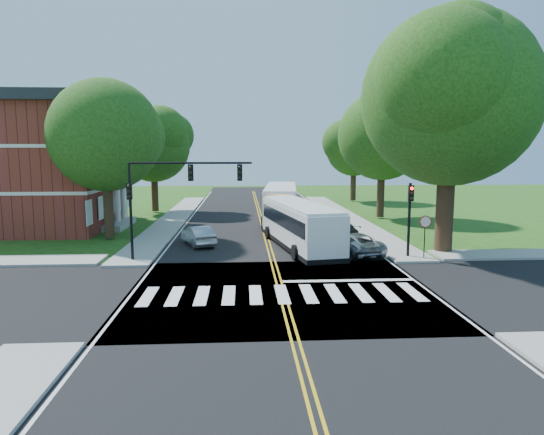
{
  "coord_description": "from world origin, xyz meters",
  "views": [
    {
      "loc": [
        -1.75,
        -21.65,
        6.4
      ],
      "look_at": [
        0.04,
        7.62,
        2.4
      ],
      "focal_mm": 32.0,
      "sensor_mm": 36.0,
      "label": 1
    }
  ],
  "objects": [
    {
      "name": "tree_west_near",
      "position": [
        -11.5,
        14.0,
        7.53
      ],
      "size": [
        8.0,
        8.0,
        11.4
      ],
      "color": "#321E14",
      "rests_on": "ground"
    },
    {
      "name": "hatchback",
      "position": [
        -4.81,
        11.36,
        0.68
      ],
      "size": [
        2.78,
        4.29,
        1.34
      ],
      "primitive_type": "imported",
      "rotation": [
        0.0,
        0.0,
        3.51
      ],
      "color": "#A7A9AE",
      "rests_on": "road"
    },
    {
      "name": "signal_nw",
      "position": [
        -5.86,
        6.43,
        4.38
      ],
      "size": [
        7.15,
        0.46,
        5.66
      ],
      "color": "black",
      "rests_on": "ground"
    },
    {
      "name": "crosswalk",
      "position": [
        0.0,
        -0.5,
        0.02
      ],
      "size": [
        12.6,
        3.0,
        0.01
      ],
      "primitive_type": "cube",
      "color": "silver",
      "rests_on": "road"
    },
    {
      "name": "stop_bar",
      "position": [
        3.5,
        1.6,
        0.02
      ],
      "size": [
        6.6,
        0.4,
        0.01
      ],
      "primitive_type": "cube",
      "color": "silver",
      "rests_on": "road"
    },
    {
      "name": "suv",
      "position": [
        5.14,
        7.85,
        0.69
      ],
      "size": [
        3.54,
        5.29,
        1.35
      ],
      "primitive_type": "imported",
      "rotation": [
        0.0,
        0.0,
        3.43
      ],
      "color": "#ADAFB4",
      "rests_on": "road"
    },
    {
      "name": "tree_west_far",
      "position": [
        -11.0,
        30.0,
        7.0
      ],
      "size": [
        7.6,
        7.6,
        10.67
      ],
      "color": "#321E14",
      "rests_on": "ground"
    },
    {
      "name": "road",
      "position": [
        0.0,
        18.0,
        0.01
      ],
      "size": [
        14.0,
        96.0,
        0.01
      ],
      "primitive_type": "cube",
      "color": "black",
      "rests_on": "ground"
    },
    {
      "name": "tree_east_mid",
      "position": [
        11.5,
        24.0,
        7.86
      ],
      "size": [
        8.4,
        8.4,
        11.93
      ],
      "color": "#321E14",
      "rests_on": "ground"
    },
    {
      "name": "edge_line_w",
      "position": [
        -6.8,
        22.0,
        0.01
      ],
      "size": [
        0.12,
        70.0,
        0.01
      ],
      "primitive_type": "cube",
      "color": "silver",
      "rests_on": "road"
    },
    {
      "name": "cross_road",
      "position": [
        0.0,
        0.0,
        0.01
      ],
      "size": [
        60.0,
        12.0,
        0.01
      ],
      "primitive_type": "cube",
      "color": "black",
      "rests_on": "ground"
    },
    {
      "name": "bus_lead",
      "position": [
        1.99,
        10.04,
        1.59
      ],
      "size": [
        4.46,
        11.85,
        3.0
      ],
      "rotation": [
        0.0,
        0.0,
        3.31
      ],
      "color": "silver",
      "rests_on": "road"
    },
    {
      "name": "dark_sedan",
      "position": [
        5.39,
        13.34,
        0.65
      ],
      "size": [
        2.45,
        4.65,
        1.28
      ],
      "primitive_type": "imported",
      "rotation": [
        0.0,
        0.0,
        3.29
      ],
      "color": "black",
      "rests_on": "road"
    },
    {
      "name": "center_line",
      "position": [
        0.0,
        22.0,
        0.01
      ],
      "size": [
        0.36,
        70.0,
        0.01
      ],
      "primitive_type": "cube",
      "color": "gold",
      "rests_on": "road"
    },
    {
      "name": "bus_follow",
      "position": [
        1.74,
        22.28,
        1.75
      ],
      "size": [
        4.03,
        12.93,
        3.29
      ],
      "rotation": [
        0.0,
        0.0,
        3.04
      ],
      "color": "silver",
      "rests_on": "road"
    },
    {
      "name": "stop_sign",
      "position": [
        9.0,
        5.98,
        2.03
      ],
      "size": [
        0.76,
        0.08,
        2.53
      ],
      "color": "black",
      "rests_on": "ground"
    },
    {
      "name": "tree_east_far",
      "position": [
        12.5,
        40.0,
        6.86
      ],
      "size": [
        7.2,
        7.2,
        10.34
      ],
      "color": "#321E14",
      "rests_on": "ground"
    },
    {
      "name": "tree_ne_big",
      "position": [
        11.0,
        8.0,
        9.62
      ],
      "size": [
        10.8,
        10.8,
        14.91
      ],
      "color": "#321E14",
      "rests_on": "ground"
    },
    {
      "name": "sidewalk_nw",
      "position": [
        -8.3,
        25.0,
        0.07
      ],
      "size": [
        2.6,
        40.0,
        0.15
      ],
      "primitive_type": "cube",
      "color": "gray",
      "rests_on": "ground"
    },
    {
      "name": "signal_ne",
      "position": [
        8.2,
        6.44,
        2.96
      ],
      "size": [
        0.3,
        0.46,
        4.4
      ],
      "color": "black",
      "rests_on": "ground"
    },
    {
      "name": "edge_line_e",
      "position": [
        6.8,
        22.0,
        0.01
      ],
      "size": [
        0.12,
        70.0,
        0.01
      ],
      "primitive_type": "cube",
      "color": "silver",
      "rests_on": "road"
    },
    {
      "name": "sidewalk_ne",
      "position": [
        8.3,
        25.0,
        0.07
      ],
      "size": [
        2.6,
        40.0,
        0.15
      ],
      "primitive_type": "cube",
      "color": "gray",
      "rests_on": "ground"
    },
    {
      "name": "ground",
      "position": [
        0.0,
        0.0,
        0.0
      ],
      "size": [
        140.0,
        140.0,
        0.0
      ],
      "primitive_type": "plane",
      "color": "#204511",
      "rests_on": "ground"
    }
  ]
}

